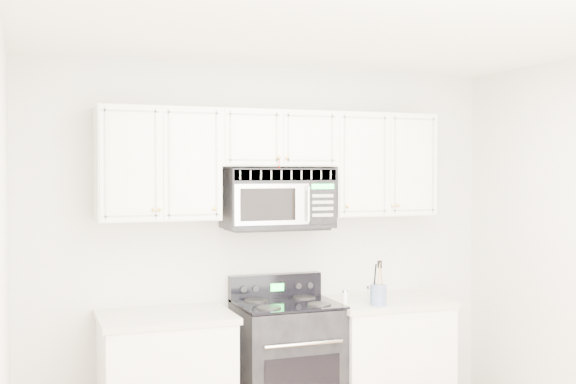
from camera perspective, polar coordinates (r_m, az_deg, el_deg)
name	(u,v)px	position (r m, az deg, el deg)	size (l,w,h in m)	color
room	(377,281)	(3.65, 7.04, -6.96)	(3.51, 3.51, 2.61)	olive
base_cabinet_right	(385,366)	(5.45, 7.64, -13.48)	(0.86, 0.65, 0.92)	silver
range	(287,367)	(5.16, -0.08, -13.67)	(0.69, 0.63, 1.10)	black
upper_cabinets	(274,159)	(5.08, -1.10, 2.63)	(2.44, 0.37, 0.75)	silver
microwave	(277,198)	(5.06, -0.84, -0.49)	(0.75, 0.43, 0.42)	black
utensil_crock	(378,294)	(5.07, 7.14, -8.02)	(0.11, 0.11, 0.30)	slate
shaker_salt	(345,297)	(5.12, 4.53, -8.26)	(0.04, 0.04, 0.09)	white
shaker_pepper	(370,294)	(5.20, 6.50, -7.98)	(0.05, 0.05, 0.11)	white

